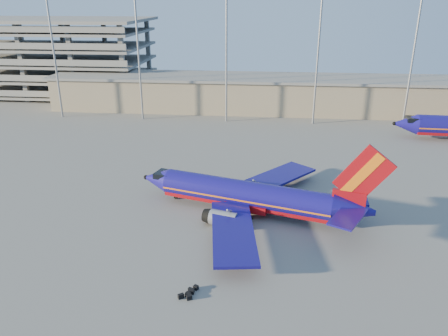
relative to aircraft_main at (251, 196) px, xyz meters
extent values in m
plane|color=slate|center=(-2.79, 0.05, -2.45)|extent=(220.00, 220.00, 0.00)
cube|color=gray|center=(7.21, 58.05, 1.55)|extent=(120.00, 15.00, 8.00)
cube|color=slate|center=(7.21, 58.05, 5.75)|extent=(122.00, 16.00, 0.60)
cube|color=slate|center=(-64.79, 74.05, -1.45)|extent=(60.00, 30.00, 0.70)
cube|color=slate|center=(-64.79, 74.05, 2.75)|extent=(60.00, 30.00, 0.70)
cube|color=slate|center=(-64.79, 74.05, 6.95)|extent=(60.00, 30.00, 0.70)
cube|color=slate|center=(-64.79, 74.05, 11.15)|extent=(60.00, 30.00, 0.70)
cube|color=slate|center=(-64.79, 74.05, 15.35)|extent=(60.00, 30.00, 0.70)
cube|color=slate|center=(-64.79, 74.05, 18.55)|extent=(62.00, 32.00, 0.80)
cube|color=slate|center=(-64.79, 87.05, 8.05)|extent=(1.20, 1.20, 21.00)
cylinder|color=gray|center=(-47.79, 46.05, 11.55)|extent=(0.44, 0.44, 28.00)
cylinder|color=gray|center=(-27.79, 46.05, 11.55)|extent=(0.44, 0.44, 28.00)
cylinder|color=gray|center=(-7.79, 46.05, 11.55)|extent=(0.44, 0.44, 28.00)
cylinder|color=gray|center=(12.21, 46.05, 11.55)|extent=(0.44, 0.44, 28.00)
cylinder|color=gray|center=(32.21, 46.05, 11.55)|extent=(0.44, 0.44, 28.00)
cylinder|color=navy|center=(-0.78, 0.23, 0.15)|extent=(23.19, 9.87, 3.56)
cube|color=maroon|center=(-0.78, 0.23, -0.76)|extent=(23.00, 9.23, 1.25)
cube|color=orange|center=(-0.78, 0.23, -0.09)|extent=(23.20, 9.91, 0.21)
cone|color=navy|center=(-13.82, 4.02, 0.15)|extent=(4.88, 4.55, 3.56)
cube|color=black|center=(-12.62, 3.67, 1.07)|extent=(2.92, 3.05, 0.77)
cone|color=navy|center=(12.72, -3.70, 0.49)|extent=(5.80, 4.82, 3.56)
cube|color=maroon|center=(11.98, -3.48, 1.79)|extent=(4.03, 1.64, 2.12)
cube|color=maroon|center=(13.28, -3.86, 5.16)|extent=(6.87, 2.27, 7.68)
cube|color=orange|center=(13.09, -3.81, 5.16)|extent=(4.63, 1.70, 6.03)
cube|color=navy|center=(13.27, -0.45, 1.02)|extent=(3.33, 6.36, 0.21)
cube|color=navy|center=(11.44, -6.73, 1.02)|extent=(5.46, 6.80, 0.21)
cube|color=navy|center=(2.97, 7.96, -0.71)|extent=(13.31, 14.51, 0.34)
cube|color=navy|center=(-1.76, -8.32, -0.71)|extent=(6.80, 15.44, 0.34)
cube|color=maroon|center=(-0.32, 0.09, -1.15)|extent=(6.60, 5.22, 0.96)
cylinder|color=gray|center=(-0.49, 5.36, -1.34)|extent=(3.89, 2.91, 2.02)
cylinder|color=gray|center=(-3.29, -4.26, -1.34)|extent=(3.89, 2.91, 2.02)
cylinder|color=gray|center=(-10.95, 3.18, -1.92)|extent=(0.29, 0.29, 1.06)
cylinder|color=black|center=(-10.95, 3.18, -2.14)|extent=(0.66, 0.40, 0.62)
cylinder|color=black|center=(1.31, 2.23, -2.04)|extent=(0.92, 0.73, 0.81)
cylinder|color=black|center=(-0.09, -2.58, -2.04)|extent=(0.92, 0.73, 0.81)
cone|color=navy|center=(29.79, 36.71, 0.52)|extent=(4.78, 4.26, 4.06)
cube|color=black|center=(31.22, 36.65, 1.56)|extent=(2.75, 2.96, 0.88)
cube|color=black|center=(-5.94, -18.75, -2.20)|extent=(0.66, 0.58, 0.48)
cube|color=black|center=(-5.31, -18.38, -2.22)|extent=(0.59, 0.54, 0.44)
cube|color=black|center=(-5.12, -18.79, -2.22)|extent=(0.65, 0.60, 0.46)
cube|color=black|center=(-5.09, -17.97, -2.24)|extent=(0.57, 0.39, 0.41)
cube|color=black|center=(-4.72, -17.23, -2.22)|extent=(0.58, 0.55, 0.44)
cube|color=black|center=(-5.11, -17.66, -2.24)|extent=(0.68, 0.47, 0.41)
camera|label=1|loc=(1.70, -52.75, 24.68)|focal=35.00mm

